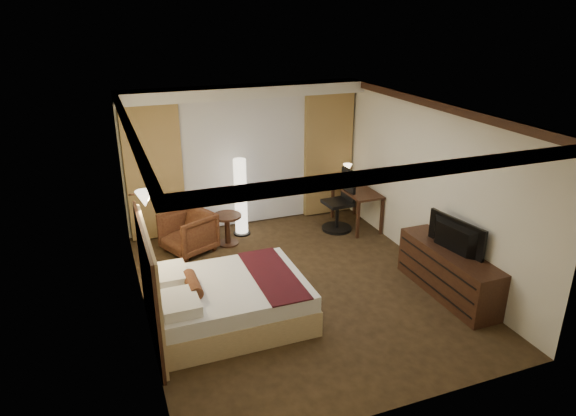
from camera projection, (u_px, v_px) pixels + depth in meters
name	position (u px, v px, depth m)	size (l,w,h in m)	color
floor	(297.00, 287.00, 7.86)	(4.50, 5.50, 0.01)	#2F2012
ceiling	(299.00, 111.00, 6.87)	(4.50, 5.50, 0.01)	white
back_wall	(244.00, 156.00, 9.75)	(4.50, 0.02, 2.70)	#EDE7CD
left_wall	(136.00, 227.00, 6.61)	(0.02, 5.50, 2.70)	#EDE7CD
right_wall	(430.00, 186.00, 8.11)	(0.02, 5.50, 2.70)	#EDE7CD
crown_molding	(299.00, 115.00, 6.89)	(4.50, 5.50, 0.12)	black
soffit	(246.00, 91.00, 9.08)	(4.50, 0.50, 0.20)	white
curtain_sheer	(245.00, 162.00, 9.72)	(2.48, 0.04, 2.45)	silver
curtain_left_drape	(154.00, 173.00, 9.10)	(1.00, 0.14, 2.45)	tan
curtain_right_drape	(328.00, 154.00, 10.23)	(1.00, 0.14, 2.45)	tan
wall_sconce	(145.00, 199.00, 6.81)	(0.24, 0.24, 0.24)	white
bed	(230.00, 301.00, 6.92)	(2.02, 1.58, 0.59)	white
headboard	(150.00, 286.00, 6.41)	(0.12, 1.88, 1.50)	tan
armchair	(188.00, 230.00, 8.86)	(0.77, 0.72, 0.79)	#431E14
side_table	(228.00, 230.00, 9.17)	(0.51, 0.51, 0.57)	black
floor_lamp	(241.00, 197.00, 9.42)	(0.31, 0.31, 1.47)	white
desk	(356.00, 208.00, 9.92)	(0.55, 1.17, 0.75)	black
desk_lamp	(347.00, 174.00, 10.10)	(0.18, 0.18, 0.34)	#FFD899
office_chair	(338.00, 201.00, 9.66)	(0.57, 0.57, 1.19)	black
dresser	(448.00, 272.00, 7.55)	(0.50, 1.85, 0.72)	black
television	(452.00, 232.00, 7.30)	(1.02, 0.59, 0.13)	black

